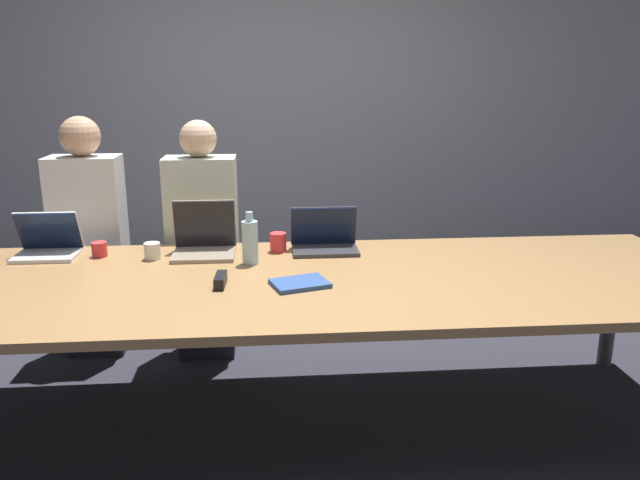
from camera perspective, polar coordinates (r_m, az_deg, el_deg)
The scene contains 14 objects.
ground_plane at distance 3.16m, azimuth -1.84°, elevation -16.17°, with size 24.00×24.00×0.00m, color #2D2D38.
curtain_wall at distance 4.78m, azimuth -3.35°, elevation 12.18°, with size 12.00×0.06×2.80m.
conference_table at distance 2.87m, azimuth -1.95°, elevation -4.43°, with size 3.94×1.26×0.73m.
laptop_far_left at distance 3.46m, azimuth -23.63°, elevation -0.25°, with size 0.31×0.24×0.23m.
person_far_left at distance 3.87m, azimuth -20.25°, elevation -0.10°, with size 0.40×0.24×1.41m.
cup_far_left at distance 3.36m, azimuth -19.53°, elevation -0.81°, with size 0.08×0.08×0.08m.
laptop_far_midleft at distance 3.26m, azimuth -10.54°, elevation 0.10°, with size 0.32×0.27×0.27m.
person_far_midleft at distance 3.67m, azimuth -10.60°, elevation -0.46°, with size 0.40×0.24×1.39m.
cup_far_midleft at distance 3.23m, azimuth -15.08°, elevation -0.98°, with size 0.08×0.08×0.08m.
bottle_far_midleft at distance 3.05m, azimuth -6.41°, elevation -0.14°, with size 0.08×0.08×0.26m.
laptop_far_center at distance 3.27m, azimuth 0.41°, elevation 0.18°, with size 0.35×0.22×0.23m.
cup_far_center at distance 3.26m, azimuth -3.85°, elevation -0.21°, with size 0.08×0.08×0.10m.
stapler at distance 2.77m, azimuth -9.08°, elevation -3.65°, with size 0.05×0.15×0.05m.
notebook at distance 2.75m, azimuth -1.83°, elevation -3.99°, with size 0.28×0.24×0.02m.
Camera 1 is at (-0.13, -2.70, 1.64)m, focal length 35.00 mm.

